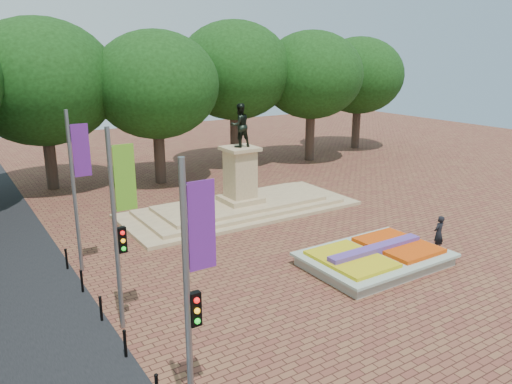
{
  "coord_description": "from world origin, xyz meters",
  "views": [
    {
      "loc": [
        -14.66,
        -16.47,
        9.25
      ],
      "look_at": [
        -1.16,
        4.47,
        2.2
      ],
      "focal_mm": 35.0,
      "sensor_mm": 36.0,
      "label": 1
    }
  ],
  "objects": [
    {
      "name": "flower_bed",
      "position": [
        1.03,
        -2.0,
        0.38
      ],
      "size": [
        6.3,
        4.3,
        0.91
      ],
      "color": "gray",
      "rests_on": "ground"
    },
    {
      "name": "monument",
      "position": [
        0.0,
        8.0,
        0.88
      ],
      "size": [
        14.0,
        6.0,
        6.4
      ],
      "color": "tan",
      "rests_on": "ground"
    },
    {
      "name": "bollard_row",
      "position": [
        -10.7,
        -1.5,
        0.53
      ],
      "size": [
        0.12,
        13.12,
        0.98
      ],
      "color": "black",
      "rests_on": "ground"
    },
    {
      "name": "pedestrian",
      "position": [
        4.78,
        -2.41,
        0.87
      ],
      "size": [
        0.69,
        0.5,
        1.75
      ],
      "primitive_type": "imported",
      "rotation": [
        0.0,
        0.0,
        3.27
      ],
      "color": "black",
      "rests_on": "ground"
    },
    {
      "name": "ground",
      "position": [
        0.0,
        0.0,
        0.0
      ],
      "size": [
        90.0,
        90.0,
        0.0
      ],
      "primitive_type": "plane",
      "color": "brown",
      "rests_on": "ground"
    },
    {
      "name": "banner_poles",
      "position": [
        -10.08,
        -1.31,
        3.88
      ],
      "size": [
        0.88,
        11.17,
        7.0
      ],
      "color": "slate",
      "rests_on": "ground"
    },
    {
      "name": "tree_row_back",
      "position": [
        2.33,
        18.0,
        6.67
      ],
      "size": [
        44.8,
        8.8,
        10.43
      ],
      "color": "#33221C",
      "rests_on": "ground"
    }
  ]
}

